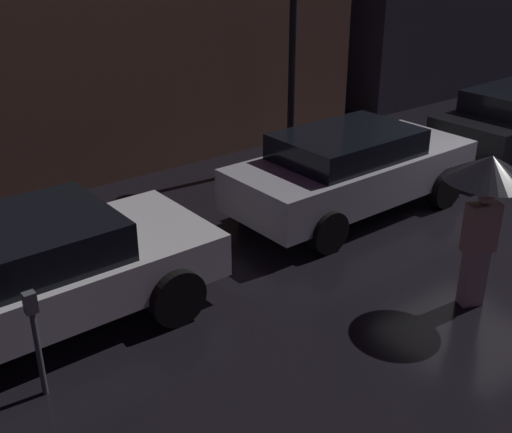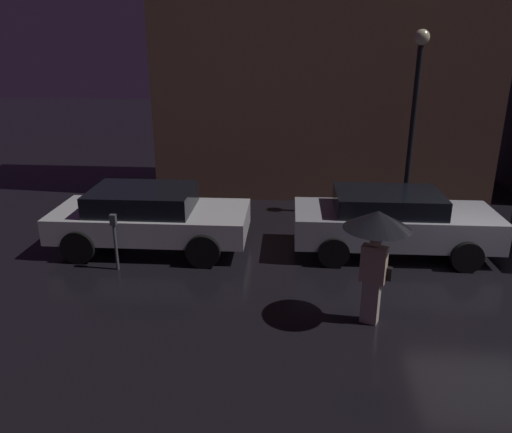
{
  "view_description": "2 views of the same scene",
  "coord_description": "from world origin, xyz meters",
  "px_view_note": "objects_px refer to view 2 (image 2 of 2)",
  "views": [
    {
      "loc": [
        -8.92,
        -5.39,
        4.41
      ],
      "look_at": [
        -4.74,
        0.05,
        1.25
      ],
      "focal_mm": 45.0,
      "sensor_mm": 36.0,
      "label": 1
    },
    {
      "loc": [
        -3.84,
        -8.99,
        4.5
      ],
      "look_at": [
        -4.59,
        0.16,
        1.21
      ],
      "focal_mm": 35.0,
      "sensor_mm": 36.0,
      "label": 2
    }
  ],
  "objects_px": {
    "parked_car_white": "(149,216)",
    "parking_meter": "(115,236)",
    "parked_car_silver": "(392,221)",
    "pedestrian_with_umbrella": "(377,233)",
    "street_lamp_near": "(415,100)"
  },
  "relations": [
    {
      "from": "parking_meter",
      "to": "street_lamp_near",
      "type": "bearing_deg",
      "value": 30.13
    },
    {
      "from": "parked_car_white",
      "to": "pedestrian_with_umbrella",
      "type": "height_order",
      "value": "pedestrian_with_umbrella"
    },
    {
      "from": "pedestrian_with_umbrella",
      "to": "parking_meter",
      "type": "xyz_separation_m",
      "value": [
        -4.91,
        1.62,
        -0.85
      ]
    },
    {
      "from": "pedestrian_with_umbrella",
      "to": "parked_car_white",
      "type": "bearing_deg",
      "value": 170.98
    },
    {
      "from": "parked_car_white",
      "to": "street_lamp_near",
      "type": "relative_size",
      "value": 0.92
    },
    {
      "from": "parked_car_silver",
      "to": "parking_meter",
      "type": "relative_size",
      "value": 3.62
    },
    {
      "from": "parked_car_white",
      "to": "parking_meter",
      "type": "distance_m",
      "value": 1.25
    },
    {
      "from": "parked_car_silver",
      "to": "parking_meter",
      "type": "distance_m",
      "value": 5.9
    },
    {
      "from": "pedestrian_with_umbrella",
      "to": "parking_meter",
      "type": "height_order",
      "value": "pedestrian_with_umbrella"
    },
    {
      "from": "parked_car_white",
      "to": "street_lamp_near",
      "type": "height_order",
      "value": "street_lamp_near"
    },
    {
      "from": "parked_car_white",
      "to": "parking_meter",
      "type": "xyz_separation_m",
      "value": [
        -0.37,
        -1.19,
        -0.0
      ]
    },
    {
      "from": "parked_car_white",
      "to": "parked_car_silver",
      "type": "distance_m",
      "value": 5.37
    },
    {
      "from": "parked_car_white",
      "to": "street_lamp_near",
      "type": "xyz_separation_m",
      "value": [
        6.13,
        2.58,
        2.31
      ]
    },
    {
      "from": "pedestrian_with_umbrella",
      "to": "parking_meter",
      "type": "distance_m",
      "value": 5.24
    },
    {
      "from": "parked_car_white",
      "to": "parking_meter",
      "type": "height_order",
      "value": "parked_car_white"
    }
  ]
}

